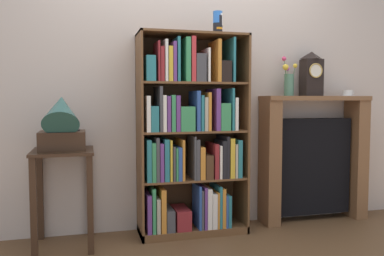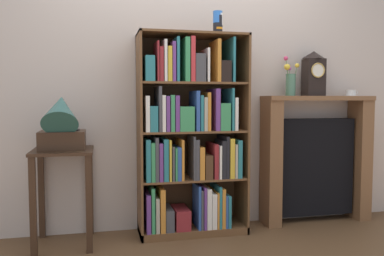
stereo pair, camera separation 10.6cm
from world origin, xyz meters
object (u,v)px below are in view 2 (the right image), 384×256
Objects in this scene: bookshelf at (190,144)px; flower_vase at (290,81)px; fireplace_mantel at (315,160)px; gramophone at (62,123)px; mantel_clock at (314,74)px; cup_stack at (218,23)px; side_table_left at (63,177)px; teacup_with_saucer at (351,93)px.

bookshelf reaches higher than flower_vase.
fireplace_mantel is 0.76m from flower_vase.
gramophone is 1.23× the size of mantel_clock.
gramophone is 1.37× the size of flower_vase.
gramophone is at bearing -176.72° from cup_stack.
cup_stack is 0.84m from flower_vase.
gramophone reaches higher than fireplace_mantel.
flower_vase is at bearing 5.09° from gramophone.
gramophone is (-0.99, -0.11, 0.19)m from bookshelf.
side_table_left is 2.06m from flower_vase.
flower_vase is (-0.27, -0.02, 0.71)m from fireplace_mantel.
mantel_clock is at bearing 4.49° from gramophone.
bookshelf is 1.02m from side_table_left.
teacup_with_saucer is at bearing 4.41° from cup_stack.
bookshelf is 1.59m from teacup_with_saucer.
bookshelf is 1.06m from flower_vase.
side_table_left is at bearing 90.00° from gramophone.
teacup_with_saucer is (2.52, 0.12, 0.64)m from side_table_left.
fireplace_mantel is (2.19, 0.14, 0.03)m from side_table_left.
bookshelf is at bearing -176.26° from flower_vase.
cup_stack reaches higher than teacup_with_saucer.
side_table_left is at bearing -176.80° from bookshelf.
bookshelf reaches higher than fireplace_mantel.
mantel_clock is (2.14, 0.11, 0.81)m from side_table_left.
flower_vase is (0.70, 0.10, -0.46)m from cup_stack.
teacup_with_saucer is (1.53, 0.06, 0.42)m from bookshelf.
cup_stack is 1.01m from mantel_clock.
cup_stack is at bearing -175.59° from teacup_with_saucer.
gramophone is 2.54m from teacup_with_saucer.
bookshelf reaches higher than mantel_clock.
teacup_with_saucer is (1.31, 0.10, -0.56)m from cup_stack.
bookshelf is at bearing -176.14° from fireplace_mantel.
bookshelf is at bearing 6.35° from gramophone.
side_table_left is at bearing -177.38° from teacup_with_saucer.
teacup_with_saucer is at bearing 0.34° from mantel_clock.
flower_vase is 0.62m from teacup_with_saucer.
cup_stack is 1.46m from gramophone.
mantel_clock is 2.86× the size of teacup_with_saucer.
flower_vase is at bearing 179.34° from mantel_clock.
flower_vase is (-0.22, 0.00, -0.07)m from mantel_clock.
fireplace_mantel is at bearing 3.86° from bookshelf.
bookshelf is at bearing 169.75° from cup_stack.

